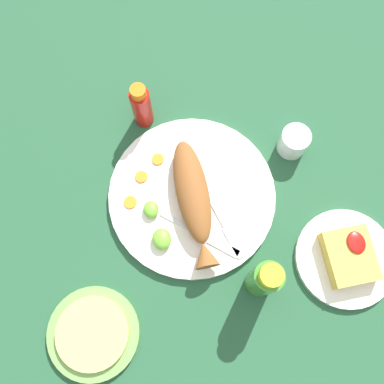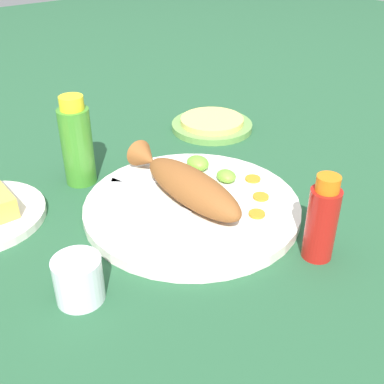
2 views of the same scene
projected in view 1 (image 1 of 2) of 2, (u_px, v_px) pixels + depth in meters
ground_plane at (192, 197)px, 0.93m from camera, size 4.00×4.00×0.00m
main_plate at (192, 196)px, 0.93m from camera, size 0.36×0.36×0.02m
fried_fish at (194, 199)px, 0.88m from camera, size 0.27×0.07×0.06m
fork_near at (224, 224)px, 0.90m from camera, size 0.18×0.06×0.00m
fork_far at (204, 236)px, 0.89m from camera, size 0.13×0.15×0.00m
carrot_slice_near at (158, 159)px, 0.94m from camera, size 0.03×0.03×0.00m
carrot_slice_mid at (141, 177)px, 0.93m from camera, size 0.03×0.03×0.00m
carrot_slice_far at (130, 202)px, 0.91m from camera, size 0.03×0.03×0.00m
lime_wedge_main at (151, 209)px, 0.90m from camera, size 0.04×0.03×0.02m
lime_wedge_side at (162, 239)px, 0.88m from camera, size 0.05×0.04×0.02m
hot_sauce_bottle_red at (142, 106)px, 0.93m from camera, size 0.04×0.04×0.13m
hot_sauce_bottle_green at (264, 279)px, 0.81m from camera, size 0.06×0.06×0.16m
salt_cup at (293, 142)px, 0.94m from camera, size 0.06×0.06×0.06m
side_plate_fries at (345, 258)px, 0.89m from camera, size 0.21×0.21×0.01m
fries_pile at (350, 256)px, 0.86m from camera, size 0.11×0.09×0.04m
tortilla_plate at (94, 333)px, 0.85m from camera, size 0.18×0.18×0.01m
tortilla_stack at (92, 333)px, 0.83m from camera, size 0.14×0.14×0.01m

